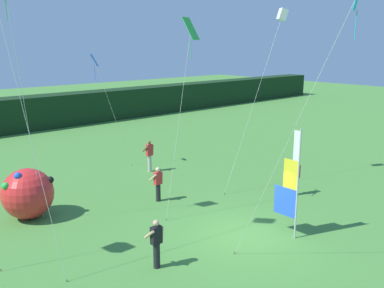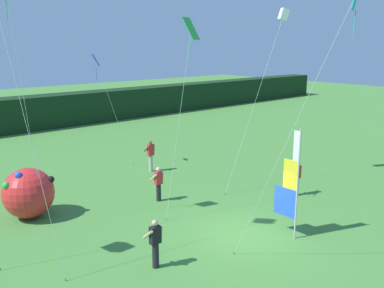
% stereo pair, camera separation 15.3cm
% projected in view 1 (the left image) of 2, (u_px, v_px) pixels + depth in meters
% --- Properties ---
extents(ground_plane, '(120.00, 120.00, 0.00)m').
position_uv_depth(ground_plane, '(240.00, 234.00, 15.88)').
color(ground_plane, '#478438').
extents(distant_treeline, '(80.00, 2.40, 2.78)m').
position_uv_depth(distant_treeline, '(7.00, 116.00, 33.81)').
color(distant_treeline, black).
rests_on(distant_treeline, ground).
extents(banner_flag, '(0.06, 1.03, 4.15)m').
position_uv_depth(banner_flag, '(291.00, 185.00, 15.35)').
color(banner_flag, '#B7B7BC').
rests_on(banner_flag, ground).
extents(person_near_banner, '(0.55, 0.48, 1.65)m').
position_uv_depth(person_near_banner, '(156.00, 242.00, 13.34)').
color(person_near_banner, black).
rests_on(person_near_banner, ground).
extents(person_mid_field, '(0.55, 0.48, 1.68)m').
position_uv_depth(person_mid_field, '(296.00, 177.00, 19.84)').
color(person_mid_field, '#B7B2A3').
rests_on(person_mid_field, ground).
extents(person_far_left, '(0.55, 0.48, 1.61)m').
position_uv_depth(person_far_left, '(158.00, 183.00, 19.08)').
color(person_far_left, black).
rests_on(person_far_left, ground).
extents(person_far_right, '(0.55, 0.48, 1.79)m').
position_uv_depth(person_far_right, '(149.00, 155.00, 23.49)').
color(person_far_right, '#B7B2A3').
rests_on(person_far_right, ground).
extents(inflatable_balloon, '(2.10, 2.10, 2.12)m').
position_uv_depth(inflatable_balloon, '(28.00, 194.00, 17.18)').
color(inflatable_balloon, red).
rests_on(inflatable_balloon, ground).
extents(kite_cyan_diamond_1, '(0.71, 3.69, 8.67)m').
position_uv_depth(kite_cyan_diamond_1, '(348.00, 16.00, 10.49)').
color(kite_cyan_diamond_1, brown).
rests_on(kite_cyan_diamond_1, ground).
extents(kite_white_box_3, '(4.12, 0.56, 8.75)m').
position_uv_depth(kite_white_box_3, '(282.00, 16.00, 20.52)').
color(kite_white_box_3, brown).
rests_on(kite_white_box_3, ground).
extents(kite_blue_diamond_4, '(1.98, 1.08, 6.51)m').
position_uv_depth(kite_blue_diamond_4, '(97.00, 67.00, 23.03)').
color(kite_blue_diamond_4, brown).
rests_on(kite_blue_diamond_4, ground).
extents(kite_green_diamond_5, '(1.06, 0.88, 9.31)m').
position_uv_depth(kite_green_diamond_5, '(7.00, 6.00, 14.41)').
color(kite_green_diamond_5, brown).
rests_on(kite_green_diamond_5, ground).
extents(kite_green_diamond_6, '(1.85, 0.74, 8.06)m').
position_uv_depth(kite_green_diamond_6, '(190.00, 37.00, 16.37)').
color(kite_green_diamond_6, brown).
rests_on(kite_green_diamond_6, ground).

